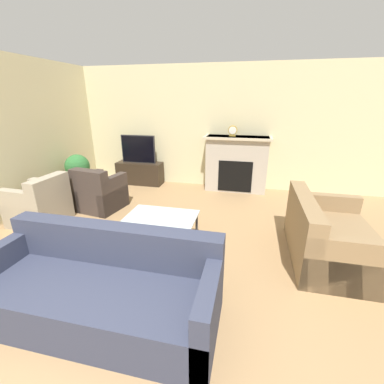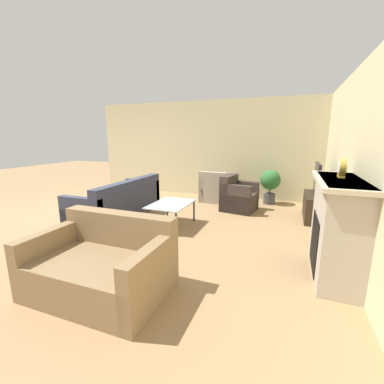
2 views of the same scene
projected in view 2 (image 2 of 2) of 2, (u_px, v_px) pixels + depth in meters
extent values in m
plane|color=#9E7A51|center=(84.00, 214.00, 5.77)|extent=(20.00, 20.00, 0.00)
cube|color=beige|center=(353.00, 162.00, 3.69)|extent=(8.70, 0.06, 2.70)
cube|color=beige|center=(226.00, 149.00, 7.22)|extent=(0.06, 8.08, 2.70)
cube|color=#B2A899|center=(336.00, 227.00, 3.17)|extent=(1.33, 0.45, 1.22)
cube|color=black|center=(314.00, 242.00, 3.30)|extent=(0.73, 0.01, 0.68)
cube|color=beige|center=(339.00, 181.00, 3.06)|extent=(1.45, 0.51, 0.05)
cube|color=#2D2319|center=(314.00, 207.00, 5.37)|extent=(1.10, 0.40, 0.53)
cube|color=#232328|center=(317.00, 179.00, 5.25)|extent=(0.83, 0.05, 0.65)
cube|color=black|center=(316.00, 179.00, 5.26)|extent=(0.79, 0.01, 0.61)
cube|color=#33384C|center=(117.00, 207.00, 5.56)|extent=(2.20, 0.89, 0.42)
cube|color=#33384C|center=(130.00, 190.00, 5.35)|extent=(2.20, 0.20, 0.40)
cube|color=#33384C|center=(142.00, 192.00, 6.47)|extent=(0.14, 0.89, 0.66)
cube|color=#33384C|center=(81.00, 215.00, 4.59)|extent=(0.14, 0.89, 0.66)
cube|color=#8C704C|center=(100.00, 275.00, 2.84)|extent=(0.98, 1.47, 0.42)
cube|color=#8C704C|center=(120.00, 228.00, 3.11)|extent=(0.20, 1.47, 0.40)
cube|color=#8C704C|center=(54.00, 255.00, 3.05)|extent=(0.98, 0.14, 0.66)
cube|color=#8C704C|center=(152.00, 276.00, 2.59)|extent=(0.98, 0.14, 0.66)
cube|color=#9E937F|center=(216.00, 193.00, 6.93)|extent=(0.79, 0.77, 0.42)
cube|color=#9E937F|center=(213.00, 180.00, 6.59)|extent=(0.23, 0.74, 0.40)
cube|color=#9E937F|center=(227.00, 190.00, 6.79)|extent=(0.77, 0.17, 0.66)
cube|color=#9E937F|center=(206.00, 188.00, 7.02)|extent=(0.77, 0.17, 0.66)
cube|color=#3D332D|center=(239.00, 202.00, 6.02)|extent=(0.81, 0.83, 0.42)
cube|color=#3D332D|center=(229.00, 184.00, 6.06)|extent=(0.72, 0.31, 0.40)
cube|color=#3D332D|center=(235.00, 199.00, 5.76)|extent=(0.26, 0.74, 0.66)
cube|color=#3D332D|center=(243.00, 194.00, 6.23)|extent=(0.26, 0.74, 0.66)
cylinder|color=#333338|center=(167.00, 208.00, 5.47)|extent=(0.04, 0.04, 0.44)
cylinder|color=#333338|center=(146.00, 220.00, 4.67)|extent=(0.04, 0.04, 0.44)
cylinder|color=#333338|center=(194.00, 211.00, 5.26)|extent=(0.04, 0.04, 0.44)
cylinder|color=#333338|center=(176.00, 224.00, 4.45)|extent=(0.04, 0.04, 0.44)
cube|color=silver|center=(171.00, 204.00, 4.91)|extent=(0.96, 0.69, 0.02)
cylinder|color=#47474C|center=(269.00, 199.00, 6.64)|extent=(0.29, 0.29, 0.27)
cylinder|color=#4C3823|center=(270.00, 191.00, 6.59)|extent=(0.03, 0.03, 0.15)
sphere|color=#2D6B33|center=(270.00, 180.00, 6.53)|extent=(0.50, 0.50, 0.50)
cube|color=#B79338|center=(341.00, 176.00, 3.15)|extent=(0.14, 0.07, 0.03)
cylinder|color=#B79338|center=(342.00, 167.00, 3.12)|extent=(0.20, 0.07, 0.20)
cylinder|color=white|center=(339.00, 167.00, 3.14)|extent=(0.16, 0.00, 0.16)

